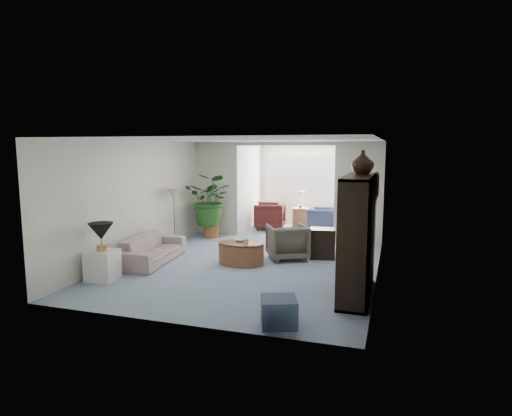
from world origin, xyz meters
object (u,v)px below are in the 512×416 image
(sunroom_chair_blue, at_px, (321,220))
(sunroom_chair_maroon, at_px, (270,216))
(sofa, at_px, (152,249))
(sunroom_table, at_px, (300,217))
(floor_lamp, at_px, (174,194))
(coffee_table, at_px, (241,253))
(coffee_bowl, at_px, (240,240))
(coffee_cup, at_px, (246,242))
(entertainment_cabinet, at_px, (358,236))
(side_table_dark, at_px, (322,243))
(ottoman, at_px, (279,312))
(framed_picture, at_px, (377,185))
(end_table, at_px, (103,265))
(cabinet_urn, at_px, (363,162))
(plant_pot, at_px, (211,231))
(wingback_chair, at_px, (287,242))
(table_lamp, at_px, (101,231))

(sunroom_chair_blue, relative_size, sunroom_chair_maroon, 0.90)
(sofa, height_order, sunroom_table, sofa)
(floor_lamp, xyz_separation_m, coffee_table, (2.10, -1.12, -1.02))
(coffee_table, bearing_deg, sunroom_chair_maroon, 97.52)
(coffee_bowl, relative_size, coffee_cup, 2.01)
(coffee_cup, xyz_separation_m, entertainment_cabinet, (2.25, -1.10, 0.46))
(side_table_dark, height_order, entertainment_cabinet, entertainment_cabinet)
(coffee_bowl, bearing_deg, ottoman, -61.10)
(framed_picture, xyz_separation_m, sofa, (-4.43, -0.17, -1.42))
(coffee_cup, xyz_separation_m, side_table_dark, (1.34, 1.13, -0.18))
(end_table, distance_m, sunroom_chair_maroon, 5.86)
(cabinet_urn, relative_size, plant_pot, 0.97)
(floor_lamp, distance_m, plant_pot, 1.68)
(coffee_bowl, height_order, sunroom_chair_maroon, sunroom_chair_maroon)
(end_table, xyz_separation_m, plant_pot, (0.33, 4.08, -0.11))
(wingback_chair, xyz_separation_m, entertainment_cabinet, (1.61, -1.93, 0.59))
(coffee_bowl, relative_size, sunroom_table, 0.40)
(cabinet_urn, height_order, plant_pot, cabinet_urn)
(table_lamp, relative_size, floor_lamp, 1.22)
(wingback_chair, bearing_deg, sunroom_chair_maroon, -96.33)
(end_table, bearing_deg, ottoman, -15.84)
(ottoman, bearing_deg, side_table_dark, 90.49)
(cabinet_urn, xyz_separation_m, plant_pot, (-4.07, 3.04, -1.96))
(ottoman, height_order, sunroom_chair_blue, sunroom_chair_blue)
(floor_lamp, bearing_deg, framed_picture, -15.84)
(ottoman, xyz_separation_m, sunroom_chair_blue, (-0.54, 6.67, 0.16))
(coffee_table, height_order, wingback_chair, wingback_chair)
(coffee_cup, bearing_deg, sofa, -171.43)
(side_table_dark, bearing_deg, cabinet_urn, -62.26)
(sunroom_chair_blue, bearing_deg, floor_lamp, 124.85)
(coffee_cup, xyz_separation_m, sunroom_table, (0.08, 4.78, -0.23))
(coffee_bowl, height_order, sunroom_table, sunroom_table)
(entertainment_cabinet, bearing_deg, coffee_bowl, 151.95)
(floor_lamp, distance_m, sunroom_chair_maroon, 3.34)
(entertainment_cabinet, bearing_deg, end_table, -173.00)
(table_lamp, distance_m, sunroom_table, 6.83)
(table_lamp, distance_m, plant_pot, 4.15)
(framed_picture, relative_size, ottoman, 1.07)
(entertainment_cabinet, bearing_deg, wingback_chair, 129.83)
(floor_lamp, distance_m, entertainment_cabinet, 5.07)
(side_table_dark, relative_size, entertainment_cabinet, 0.33)
(end_table, bearing_deg, side_table_dark, 38.43)
(sofa, distance_m, ottoman, 4.07)
(cabinet_urn, bearing_deg, coffee_bowl, 161.81)
(end_table, bearing_deg, sunroom_table, 70.80)
(cabinet_urn, height_order, sunroom_table, cabinet_urn)
(end_table, height_order, sunroom_chair_blue, sunroom_chair_blue)
(side_table_dark, xyz_separation_m, sunroom_chair_maroon, (-2.01, 2.90, 0.07))
(ottoman, height_order, sunroom_table, sunroom_table)
(coffee_bowl, relative_size, ottoman, 0.47)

